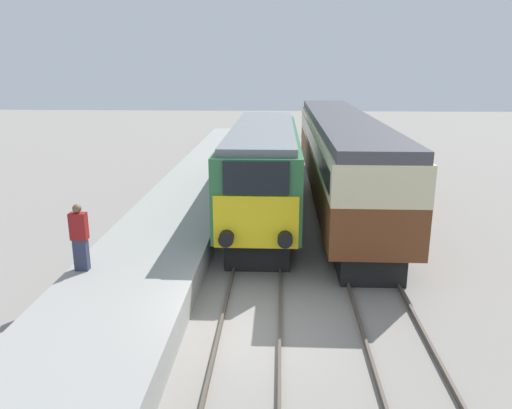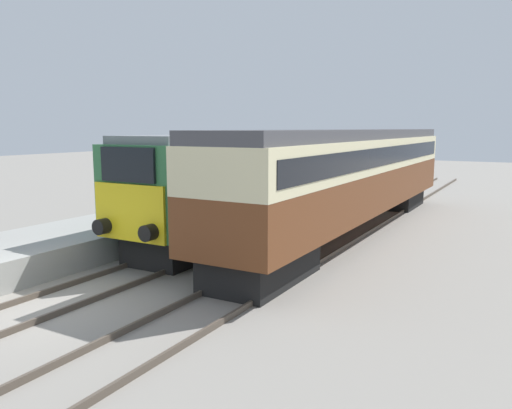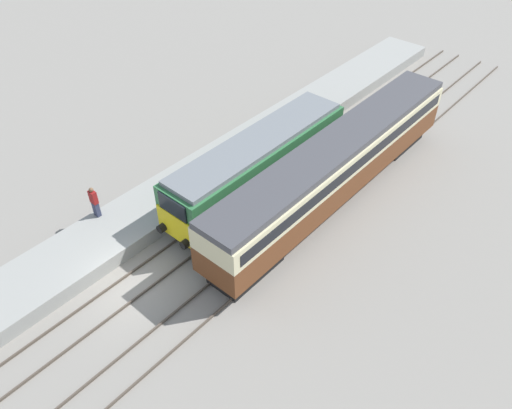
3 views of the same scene
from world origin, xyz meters
TOP-DOWN VIEW (x-y plane):
  - ground_plane at (0.00, 0.00)m, footprint 120.00×120.00m
  - platform_left at (-3.30, 8.00)m, footprint 3.50×50.00m
  - rails_near_track at (0.00, 5.00)m, footprint 1.51×60.00m
  - rails_far_track at (3.40, 5.00)m, footprint 1.50×60.00m
  - locomotive at (0.00, 9.20)m, footprint 2.70×12.76m
  - passenger_carriage at (3.40, 11.81)m, footprint 2.75×19.25m
  - person_on_platform at (-4.64, 1.59)m, footprint 0.44×0.26m

SIDE VIEW (x-z plane):
  - ground_plane at x=0.00m, z-range 0.00..0.00m
  - rails_near_track at x=0.00m, z-range 0.00..0.14m
  - rails_far_track at x=3.40m, z-range 0.00..0.14m
  - platform_left at x=-3.30m, z-range 0.00..0.82m
  - person_on_platform at x=-4.64m, z-range 0.83..2.67m
  - locomotive at x=0.00m, z-range 0.20..4.06m
  - passenger_carriage at x=3.40m, z-range 0.43..4.46m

